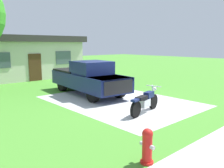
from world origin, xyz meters
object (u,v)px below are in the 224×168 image
at_px(fire_hydrant, 147,146).
at_px(neighbor_house, 22,57).
at_px(pickup_truck, 88,77).
at_px(motorcycle, 145,102).

distance_m(fire_hydrant, neighbor_house, 17.07).
relative_size(pickup_truck, neighbor_house, 0.60).
xyz_separation_m(motorcycle, fire_hydrant, (-3.22, -2.76, -0.05)).
bearing_deg(neighbor_house, fire_hydrant, -102.19).
xyz_separation_m(pickup_truck, fire_hydrant, (-3.71, -7.41, -0.53)).
xyz_separation_m(pickup_truck, neighbor_house, (-0.12, 9.22, 0.84)).
xyz_separation_m(fire_hydrant, neighbor_house, (3.59, 16.63, 1.36)).
bearing_deg(neighbor_house, motorcycle, -91.53).
height_order(pickup_truck, neighbor_house, neighbor_house).
bearing_deg(neighbor_house, pickup_truck, -89.28).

